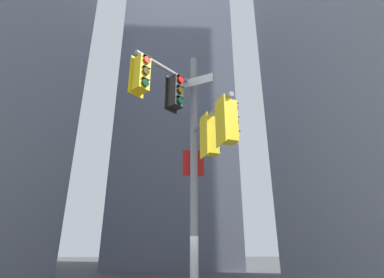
{
  "coord_description": "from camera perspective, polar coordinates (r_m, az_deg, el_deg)",
  "views": [
    {
      "loc": [
        -0.42,
        -7.91,
        2.26
      ],
      "look_at": [
        -0.04,
        0.42,
        5.42
      ],
      "focal_mm": 26.42,
      "sensor_mm": 36.0,
      "label": 1
    }
  ],
  "objects": [
    {
      "name": "building_mid_block",
      "position": [
        38.41,
        -3.11,
        2.53
      ],
      "size": [
        13.63,
        13.63,
        34.87
      ],
      "primitive_type": "cube",
      "color": "slate",
      "rests_on": "ground"
    },
    {
      "name": "signal_pole_assembly",
      "position": [
        7.68,
        -0.43,
        0.25
      ],
      "size": [
        2.72,
        2.62,
        8.14
      ],
      "color": "gray",
      "rests_on": "ground"
    }
  ]
}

